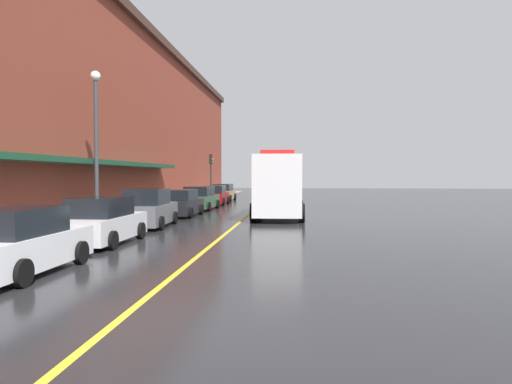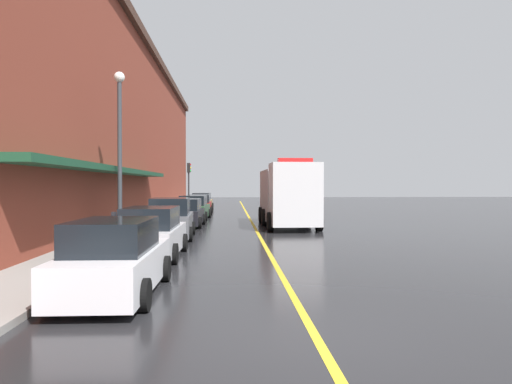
{
  "view_description": "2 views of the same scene",
  "coord_description": "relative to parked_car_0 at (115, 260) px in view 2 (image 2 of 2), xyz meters",
  "views": [
    {
      "loc": [
        3.03,
        -7.8,
        2.47
      ],
      "look_at": [
        0.2,
        23.87,
        1.32
      ],
      "focal_mm": 33.17,
      "sensor_mm": 36.0,
      "label": 1
    },
    {
      "loc": [
        -1.34,
        -6.83,
        2.42
      ],
      "look_at": [
        0.54,
        27.44,
        1.86
      ],
      "focal_mm": 32.39,
      "sensor_mm": 36.0,
      "label": 2
    }
  ],
  "objects": [
    {
      "name": "parked_car_0",
      "position": [
        0.0,
        0.0,
        0.0
      ],
      "size": [
        1.98,
        4.46,
        1.67
      ],
      "rotation": [
        0.0,
        0.0,
        1.56
      ],
      "color": "silver",
      "rests_on": "ground"
    },
    {
      "name": "parked_car_4",
      "position": [
        -0.04,
        21.87,
        0.0
      ],
      "size": [
        2.22,
        4.61,
        1.67
      ],
      "rotation": [
        0.0,
        0.0,
        1.53
      ],
      "color": "#2D5133",
      "rests_on": "ground"
    },
    {
      "name": "traffic_light_near",
      "position": [
        -1.43,
        33.57,
        2.37
      ],
      "size": [
        0.38,
        0.36,
        4.3
      ],
      "color": "#232326",
      "rests_on": "sidewalk_left"
    },
    {
      "name": "parking_meter_0",
      "position": [
        -1.5,
        19.87,
        0.28
      ],
      "size": [
        0.14,
        0.18,
        1.33
      ],
      "color": "#4C4C51",
      "rests_on": "sidewalk_left"
    },
    {
      "name": "parked_car_3",
      "position": [
        -0.09,
        16.48,
        -0.02
      ],
      "size": [
        2.15,
        4.28,
        1.61
      ],
      "rotation": [
        0.0,
        0.0,
        1.54
      ],
      "color": "black",
      "rests_on": "ground"
    },
    {
      "name": "sidewalk_left",
      "position": [
        -2.35,
        21.7,
        -0.71
      ],
      "size": [
        2.4,
        70.0,
        0.15
      ],
      "primitive_type": "cube",
      "color": "gray",
      "rests_on": "ground"
    },
    {
      "name": "street_lamp_left",
      "position": [
        -2.1,
        9.31,
        3.62
      ],
      "size": [
        0.44,
        0.44,
        6.94
      ],
      "color": "#33383D",
      "rests_on": "sidewalk_left"
    },
    {
      "name": "parked_car_6",
      "position": [
        -0.2,
        33.3,
        -0.01
      ],
      "size": [
        2.04,
        4.53,
        1.63
      ],
      "rotation": [
        0.0,
        0.0,
        1.55
      ],
      "color": "#A5844C",
      "rests_on": "ground"
    },
    {
      "name": "parking_meter_3",
      "position": [
        -1.5,
        7.57,
        0.28
      ],
      "size": [
        0.14,
        0.18,
        1.33
      ],
      "color": "#4C4C51",
      "rests_on": "sidewalk_left"
    },
    {
      "name": "parked_car_1",
      "position": [
        -0.09,
        5.2,
        0.01
      ],
      "size": [
        2.03,
        4.42,
        1.68
      ],
      "rotation": [
        0.0,
        0.0,
        1.56
      ],
      "color": "silver",
      "rests_on": "ground"
    },
    {
      "name": "ground_plane",
      "position": [
        3.85,
        21.7,
        -0.78
      ],
      "size": [
        112.0,
        112.0,
        0.0
      ],
      "primitive_type": "plane",
      "color": "#232326"
    },
    {
      "name": "parking_meter_1",
      "position": [
        -1.5,
        14.42,
        0.28
      ],
      "size": [
        0.14,
        0.18,
        1.33
      ],
      "color": "#4C4C51",
      "rests_on": "sidewalk_left"
    },
    {
      "name": "brick_building_left",
      "position": [
        -9.73,
        20.69,
        5.67
      ],
      "size": [
        13.55,
        64.0,
        12.9
      ],
      "color": "brown",
      "rests_on": "ground"
    },
    {
      "name": "box_truck",
      "position": [
        5.76,
        16.24,
        1.01
      ],
      "size": [
        2.96,
        7.91,
        3.77
      ],
      "rotation": [
        0.0,
        0.0,
        -1.55
      ],
      "color": "silver",
      "rests_on": "ground"
    },
    {
      "name": "lane_center_stripe",
      "position": [
        3.85,
        21.7,
        -0.78
      ],
      "size": [
        0.16,
        70.0,
        0.01
      ],
      "primitive_type": "cube",
      "color": "gold",
      "rests_on": "ground"
    },
    {
      "name": "parking_meter_2",
      "position": [
        -1.5,
        5.9,
        0.28
      ],
      "size": [
        0.14,
        0.18,
        1.33
      ],
      "color": "#4C4C51",
      "rests_on": "sidewalk_left"
    },
    {
      "name": "parked_car_2",
      "position": [
        -0.17,
        10.69,
        0.07
      ],
      "size": [
        2.16,
        4.47,
        1.82
      ],
      "rotation": [
        0.0,
        0.0,
        1.61
      ],
      "color": "#595B60",
      "rests_on": "ground"
    },
    {
      "name": "parked_car_5",
      "position": [
        -0.07,
        27.76,
        -0.03
      ],
      "size": [
        2.15,
        4.39,
        1.59
      ],
      "rotation": [
        0.0,
        0.0,
        1.58
      ],
      "color": "maroon",
      "rests_on": "ground"
    }
  ]
}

